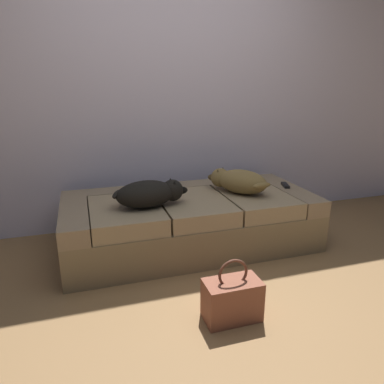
{
  "coord_description": "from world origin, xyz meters",
  "views": [
    {
      "loc": [
        -0.8,
        -1.56,
        1.31
      ],
      "look_at": [
        0.0,
        0.98,
        0.48
      ],
      "focal_mm": 33.17,
      "sensor_mm": 36.0,
      "label": 1
    }
  ],
  "objects_px": {
    "couch": "(190,221)",
    "tv_remote": "(285,185)",
    "handbag": "(232,299)",
    "dog_dark": "(150,193)",
    "dog_tan": "(238,181)"
  },
  "relations": [
    {
      "from": "couch",
      "to": "tv_remote",
      "type": "relative_size",
      "value": 13.28
    },
    {
      "from": "tv_remote",
      "to": "couch",
      "type": "bearing_deg",
      "value": -161.24
    },
    {
      "from": "couch",
      "to": "tv_remote",
      "type": "bearing_deg",
      "value": 1.04
    },
    {
      "from": "tv_remote",
      "to": "handbag",
      "type": "height_order",
      "value": "tv_remote"
    },
    {
      "from": "couch",
      "to": "dog_dark",
      "type": "xyz_separation_m",
      "value": [
        -0.35,
        -0.15,
        0.32
      ]
    },
    {
      "from": "dog_dark",
      "to": "couch",
      "type": "bearing_deg",
      "value": 22.71
    },
    {
      "from": "tv_remote",
      "to": "handbag",
      "type": "relative_size",
      "value": 0.4
    },
    {
      "from": "dog_tan",
      "to": "handbag",
      "type": "xyz_separation_m",
      "value": [
        -0.47,
        -0.98,
        -0.4
      ]
    },
    {
      "from": "dog_tan",
      "to": "tv_remote",
      "type": "xyz_separation_m",
      "value": [
        0.47,
        0.04,
        -0.09
      ]
    },
    {
      "from": "dog_dark",
      "to": "tv_remote",
      "type": "distance_m",
      "value": 1.24
    },
    {
      "from": "dog_tan",
      "to": "handbag",
      "type": "relative_size",
      "value": 1.35
    },
    {
      "from": "dog_tan",
      "to": "dog_dark",
      "type": "bearing_deg",
      "value": -170.7
    },
    {
      "from": "tv_remote",
      "to": "dog_tan",
      "type": "bearing_deg",
      "value": -157.68
    },
    {
      "from": "dog_tan",
      "to": "handbag",
      "type": "bearing_deg",
      "value": -115.52
    },
    {
      "from": "dog_dark",
      "to": "dog_tan",
      "type": "xyz_separation_m",
      "value": [
        0.76,
        0.12,
        -0.0
      ]
    }
  ]
}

